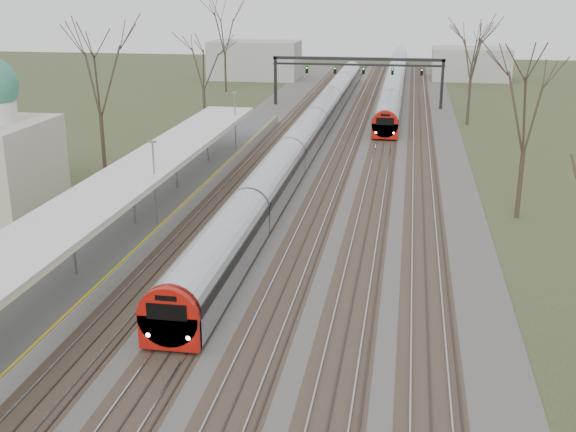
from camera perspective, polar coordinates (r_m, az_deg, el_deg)
name	(u,v)px	position (r m, az deg, el deg)	size (l,w,h in m)	color
track_bed	(330,163)	(61.77, 3.32, 4.22)	(24.00, 160.00, 0.22)	#474442
platform	(156,214)	(47.18, -10.40, 0.17)	(3.50, 69.00, 1.00)	#9E9B93
canopy	(126,180)	(42.20, -12.70, 2.77)	(4.10, 50.00, 3.11)	slate
signal_gantry	(358,67)	(90.42, 5.55, 11.63)	(21.00, 0.59, 6.08)	black
tree_west_far	(97,74)	(58.14, -14.83, 10.78)	(5.50, 5.50, 11.33)	#2D231C
tree_east_far	(528,107)	(47.82, 18.42, 8.16)	(5.00, 5.00, 10.30)	#2D231C
train_near	(314,123)	(71.90, 2.06, 7.33)	(2.62, 90.21, 3.05)	#AEB1B9
train_far	(395,79)	(107.40, 8.46, 10.65)	(2.62, 75.21, 3.05)	#AEB1B9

